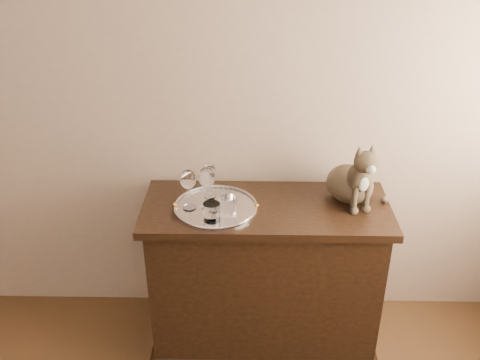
{
  "coord_description": "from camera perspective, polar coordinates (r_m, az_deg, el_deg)",
  "views": [
    {
      "loc": [
        0.51,
        -0.27,
        2.18
      ],
      "look_at": [
        0.47,
        1.95,
        0.98
      ],
      "focal_mm": 40.0,
      "sensor_mm": 36.0,
      "label": 1
    }
  ],
  "objects": [
    {
      "name": "wall_back",
      "position": [
        2.71,
        -10.08,
        9.97
      ],
      "size": [
        4.0,
        0.1,
        2.7
      ],
      "primitive_type": "cube",
      "color": "tan",
      "rests_on": "ground"
    },
    {
      "name": "wine_glass_b",
      "position": [
        2.6,
        -3.26,
        -0.02
      ],
      "size": [
        0.07,
        0.07,
        0.18
      ],
      "primitive_type": null,
      "color": "white",
      "rests_on": "tray"
    },
    {
      "name": "wine_glass_c",
      "position": [
        2.51,
        -5.52,
        -1.0
      ],
      "size": [
        0.08,
        0.08,
        0.2
      ],
      "primitive_type": null,
      "color": "white",
      "rests_on": "tray"
    },
    {
      "name": "tumbler_a",
      "position": [
        2.48,
        -1.27,
        -2.76
      ],
      "size": [
        0.08,
        0.08,
        0.09
      ],
      "primitive_type": "cylinder",
      "color": "white",
      "rests_on": "tray"
    },
    {
      "name": "tumbler_b",
      "position": [
        2.44,
        -3.03,
        -3.42
      ],
      "size": [
        0.08,
        0.08,
        0.09
      ],
      "primitive_type": "cylinder",
      "color": "silver",
      "rests_on": "tray"
    },
    {
      "name": "wine_glass_d",
      "position": [
        2.51,
        -3.54,
        -0.81
      ],
      "size": [
        0.08,
        0.08,
        0.21
      ],
      "primitive_type": null,
      "color": "white",
      "rests_on": "tray"
    },
    {
      "name": "cat",
      "position": [
        2.61,
        11.81,
        1.25
      ],
      "size": [
        0.41,
        0.4,
        0.34
      ],
      "primitive_type": null,
      "rotation": [
        0.0,
        0.0,
        0.28
      ],
      "color": "#4E412F",
      "rests_on": "sideboard"
    },
    {
      "name": "sideboard",
      "position": [
        2.83,
        2.63,
        -10.16
      ],
      "size": [
        1.2,
        0.5,
        0.85
      ],
      "primitive_type": null,
      "color": "black",
      "rests_on": "ground"
    },
    {
      "name": "tray",
      "position": [
        2.56,
        -2.59,
        -2.97
      ],
      "size": [
        0.4,
        0.4,
        0.01
      ],
      "primitive_type": "cylinder",
      "color": "silver",
      "rests_on": "sideboard"
    }
  ]
}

